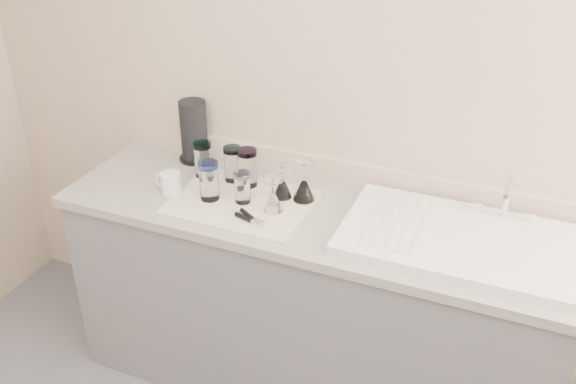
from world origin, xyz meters
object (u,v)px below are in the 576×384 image
at_px(goblet_back_left, 282,187).
at_px(tumbler_lavender, 242,187).
at_px(sink_unit, 457,239).
at_px(goblet_back_right, 304,188).
at_px(tumbler_purple, 248,168).
at_px(white_mug, 170,183).
at_px(tumbler_teal, 203,159).
at_px(can_opener, 251,219).
at_px(tumbler_blue, 209,180).
at_px(tumbler_cyan, 233,164).
at_px(paper_towel_roll, 194,132).
at_px(goblet_front_left, 273,200).

bearing_deg(goblet_back_left, tumbler_lavender, -142.40).
xyz_separation_m(sink_unit, goblet_back_right, (-0.62, 0.07, 0.04)).
height_order(tumbler_purple, white_mug, tumbler_purple).
xyz_separation_m(tumbler_teal, tumbler_lavender, (0.25, -0.14, -0.01)).
distance_m(sink_unit, can_opener, 0.76).
relative_size(tumbler_teal, tumbler_purple, 0.95).
distance_m(tumbler_blue, white_mug, 0.19).
bearing_deg(tumbler_cyan, tumbler_lavender, -51.55).
bearing_deg(goblet_back_right, white_mug, -164.68).
height_order(can_opener, white_mug, white_mug).
xyz_separation_m(tumbler_teal, goblet_back_left, (0.38, -0.04, -0.03)).
bearing_deg(goblet_back_right, sink_unit, -6.12).
distance_m(tumbler_lavender, paper_towel_roll, 0.47).
relative_size(can_opener, paper_towel_roll, 0.51).
xyz_separation_m(tumbler_purple, tumbler_lavender, (0.04, -0.13, -0.02)).
xyz_separation_m(goblet_back_right, paper_towel_roll, (-0.59, 0.16, 0.08)).
relative_size(tumbler_cyan, goblet_back_right, 0.96).
height_order(tumbler_teal, tumbler_cyan, tumbler_teal).
relative_size(tumbler_purple, white_mug, 1.35).
distance_m(tumbler_lavender, goblet_front_left, 0.14).
distance_m(goblet_back_right, paper_towel_roll, 0.62).
xyz_separation_m(goblet_back_left, paper_towel_roll, (-0.51, 0.17, 0.08)).
bearing_deg(goblet_front_left, paper_towel_roll, 150.82).
bearing_deg(tumbler_purple, tumbler_cyan, 167.56).
xyz_separation_m(tumbler_lavender, goblet_back_right, (0.22, 0.11, -0.01)).
relative_size(tumbler_lavender, goblet_front_left, 0.94).
bearing_deg(paper_towel_roll, sink_unit, -10.65).
height_order(tumbler_blue, goblet_back_right, tumbler_blue).
distance_m(tumbler_purple, goblet_back_right, 0.26).
xyz_separation_m(tumbler_purple, goblet_front_left, (0.18, -0.15, -0.04)).
distance_m(tumbler_cyan, goblet_front_left, 0.31).
bearing_deg(goblet_back_right, tumbler_lavender, -152.69).
xyz_separation_m(tumbler_blue, goblet_back_right, (0.35, 0.14, -0.03)).
xyz_separation_m(tumbler_blue, tumbler_lavender, (0.13, 0.03, -0.02)).
bearing_deg(goblet_front_left, can_opener, -112.94).
distance_m(goblet_front_left, white_mug, 0.45).
distance_m(tumbler_blue, paper_towel_roll, 0.39).
xyz_separation_m(tumbler_purple, goblet_back_right, (0.26, -0.02, -0.03)).
bearing_deg(tumbler_purple, tumbler_teal, 179.35).
relative_size(sink_unit, goblet_front_left, 5.88).
distance_m(sink_unit, goblet_back_left, 0.71).
bearing_deg(tumbler_lavender, goblet_back_left, 37.60).
bearing_deg(tumbler_blue, goblet_back_left, 25.79).
relative_size(tumbler_blue, goblet_back_left, 1.17).
xyz_separation_m(goblet_back_right, goblet_front_left, (-0.08, -0.13, -0.01)).
height_order(tumbler_cyan, tumbler_lavender, tumbler_cyan).
bearing_deg(goblet_front_left, tumbler_purple, 141.06).
distance_m(sink_unit, tumbler_teal, 1.10).
relative_size(tumbler_teal, goblet_back_right, 0.97).
bearing_deg(goblet_back_left, goblet_front_left, -85.19).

